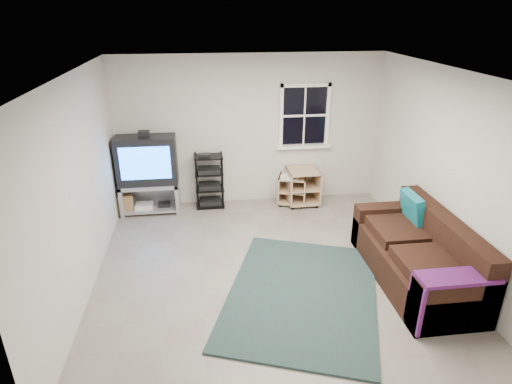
{
  "coord_description": "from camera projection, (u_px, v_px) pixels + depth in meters",
  "views": [
    {
      "loc": [
        -0.81,
        -4.87,
        3.28
      ],
      "look_at": [
        -0.14,
        0.4,
        0.97
      ],
      "focal_mm": 30.0,
      "sensor_mm": 36.0,
      "label": 1
    }
  ],
  "objects": [
    {
      "name": "room",
      "position": [
        304.0,
        120.0,
        7.42
      ],
      "size": [
        4.6,
        4.62,
        4.6
      ],
      "color": "slate",
      "rests_on": "ground"
    },
    {
      "name": "tv_unit",
      "position": [
        148.0,
        168.0,
        7.16
      ],
      "size": [
        0.98,
        0.49,
        1.44
      ],
      "color": "#9A9AA2",
      "rests_on": "ground"
    },
    {
      "name": "av_rack",
      "position": [
        210.0,
        184.0,
        7.49
      ],
      "size": [
        0.49,
        0.35,
        0.97
      ],
      "color": "black",
      "rests_on": "ground"
    },
    {
      "name": "side_table_left",
      "position": [
        302.0,
        185.0,
        7.67
      ],
      "size": [
        0.56,
        0.56,
        0.65
      ],
      "rotation": [
        0.0,
        0.0,
        0.03
      ],
      "color": "tan",
      "rests_on": "ground"
    },
    {
      "name": "side_table_right",
      "position": [
        292.0,
        187.0,
        7.68
      ],
      "size": [
        0.6,
        0.6,
        0.55
      ],
      "rotation": [
        0.0,
        0.0,
        -0.3
      ],
      "color": "tan",
      "rests_on": "ground"
    },
    {
      "name": "sofa",
      "position": [
        418.0,
        257.0,
        5.47
      ],
      "size": [
        0.94,
        2.11,
        0.97
      ],
      "color": "black",
      "rests_on": "ground"
    },
    {
      "name": "shag_rug",
      "position": [
        302.0,
        293.0,
        5.3
      ],
      "size": [
        2.49,
        2.89,
        0.03
      ],
      "primitive_type": "cube",
      "rotation": [
        0.0,
        0.0,
        -0.34
      ],
      "color": "#2F2115",
      "rests_on": "ground"
    },
    {
      "name": "paper_bag",
      "position": [
        126.0,
        205.0,
        7.29
      ],
      "size": [
        0.27,
        0.19,
        0.36
      ],
      "primitive_type": "cube",
      "rotation": [
        0.0,
        0.0,
        0.11
      ],
      "color": "#946542",
      "rests_on": "ground"
    }
  ]
}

